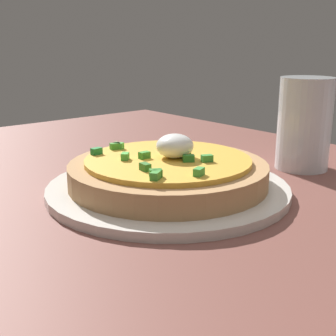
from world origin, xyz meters
The scene contains 4 objects.
dining_table centered at (0.00, 0.00, 1.45)cm, with size 125.43×68.05×2.91cm, color brown.
plate centered at (-7.53, -5.12, 3.43)cm, with size 28.79×28.79×1.05cm, color silver.
pizza centered at (-7.52, -5.11, 5.61)cm, with size 23.57×23.57×6.06cm.
cup_far centered at (-3.47, 16.41, 8.76)cm, with size 7.38×7.38×12.81cm.
Camera 1 is at (31.85, -38.58, 20.58)cm, focal length 48.51 mm.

